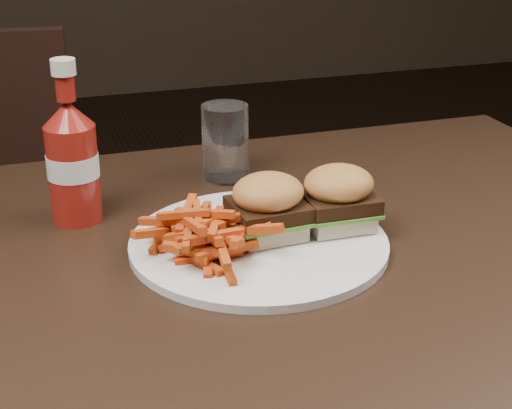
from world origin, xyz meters
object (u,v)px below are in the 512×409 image
object	(u,v)px
ketchup_bottle	(74,174)
tumbler	(225,141)
plate	(259,243)
dining_table	(224,278)

from	to	relation	value
ketchup_bottle	tumbler	distance (m)	0.23
plate	ketchup_bottle	world-z (taller)	ketchup_bottle
plate	dining_table	bearing A→B (deg)	-153.82
ketchup_bottle	tumbler	size ratio (longest dim) A/B	1.21
plate	tumbler	bearing A→B (deg)	83.69
dining_table	ketchup_bottle	bearing A→B (deg)	129.67
plate	ketchup_bottle	bearing A→B (deg)	142.66
plate	tumbler	world-z (taller)	tumbler
dining_table	ketchup_bottle	xyz separation A→B (m)	(-0.14, 0.17, 0.08)
tumbler	ketchup_bottle	bearing A→B (deg)	-160.00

